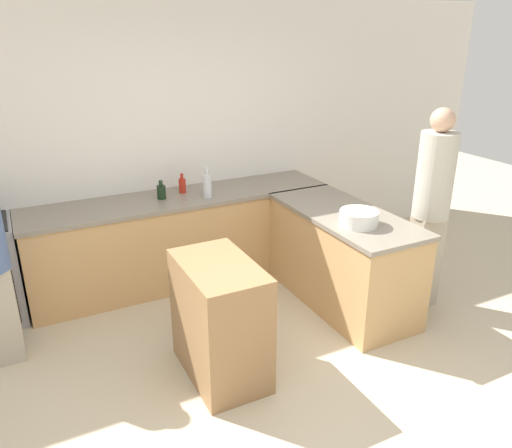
{
  "coord_description": "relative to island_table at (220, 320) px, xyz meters",
  "views": [
    {
      "loc": [
        -1.42,
        -2.27,
        2.39
      ],
      "look_at": [
        0.26,
        1.05,
        0.93
      ],
      "focal_mm": 35.0,
      "sensor_mm": 36.0,
      "label": 1
    }
  ],
  "objects": [
    {
      "name": "wine_bottle_dark",
      "position": [
        0.08,
        1.56,
        0.51
      ],
      "size": [
        0.08,
        0.08,
        0.18
      ],
      "color": "black",
      "rests_on": "counter_back"
    },
    {
      "name": "counter_peninsula",
      "position": [
        1.41,
        0.47,
        -0.0
      ],
      "size": [
        0.69,
        1.58,
        0.88
      ],
      "color": "tan",
      "rests_on": "ground_plane"
    },
    {
      "name": "mixing_bowl",
      "position": [
        1.32,
        0.17,
        0.5
      ],
      "size": [
        0.32,
        0.32,
        0.13
      ],
      "color": "white",
      "rests_on": "counter_peninsula"
    },
    {
      "name": "vinegar_bottle_clear",
      "position": [
        0.49,
        1.42,
        0.56
      ],
      "size": [
        0.09,
        0.09,
        0.3
      ],
      "color": "silver",
      "rests_on": "counter_back"
    },
    {
      "name": "hot_sauce_bottle",
      "position": [
        0.32,
        1.66,
        0.51
      ],
      "size": [
        0.07,
        0.07,
        0.19
      ],
      "color": "red",
      "rests_on": "counter_back"
    },
    {
      "name": "island_table",
      "position": [
        0.0,
        0.0,
        0.0
      ],
      "size": [
        0.48,
        0.8,
        0.89
      ],
      "color": "#997047",
      "rests_on": "ground_plane"
    },
    {
      "name": "counter_back",
      "position": [
        0.26,
        1.56,
        -0.0
      ],
      "size": [
        2.98,
        0.67,
        0.88
      ],
      "color": "tan",
      "rests_on": "ground_plane"
    },
    {
      "name": "person_at_peninsula",
      "position": [
        2.03,
        0.09,
        0.54
      ],
      "size": [
        0.31,
        0.31,
        1.8
      ],
      "color": "#ADA38E",
      "rests_on": "ground_plane"
    },
    {
      "name": "wall_back",
      "position": [
        0.26,
        1.92,
        0.91
      ],
      "size": [
        8.0,
        0.06,
        2.7
      ],
      "color": "white",
      "rests_on": "ground_plane"
    },
    {
      "name": "ground_plane",
      "position": [
        0.26,
        -0.58,
        -0.44
      ],
      "size": [
        14.0,
        14.0,
        0.0
      ],
      "primitive_type": "plane",
      "color": "beige"
    }
  ]
}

